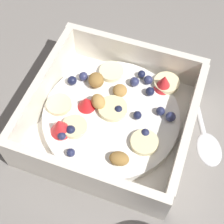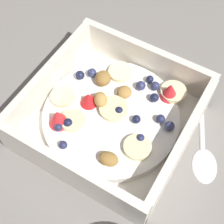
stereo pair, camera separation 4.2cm
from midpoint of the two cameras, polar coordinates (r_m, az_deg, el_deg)
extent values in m
plane|color=gray|center=(0.45, -2.54, -1.52)|extent=(2.40, 2.40, 0.00)
cube|color=white|center=(0.45, -2.72, -1.92)|extent=(0.20, 0.20, 0.01)
cube|color=white|center=(0.48, 1.41, 9.12)|extent=(0.20, 0.01, 0.06)
cube|color=white|center=(0.39, -8.17, -11.69)|extent=(0.20, 0.01, 0.06)
cube|color=white|center=(0.41, 9.75, -4.05)|extent=(0.01, 0.18, 0.06)
cube|color=white|center=(0.45, -14.26, 3.33)|extent=(0.01, 0.18, 0.06)
cylinder|color=white|center=(0.43, -2.78, -1.11)|extent=(0.18, 0.18, 0.01)
cylinder|color=beige|center=(0.46, 6.77, 4.79)|extent=(0.05, 0.05, 0.01)
cylinder|color=#F4EAB7|center=(0.46, -2.72, 6.76)|extent=(0.04, 0.04, 0.01)
cylinder|color=beige|center=(0.44, -11.81, 1.03)|extent=(0.05, 0.05, 0.01)
cylinder|color=beige|center=(0.40, 2.62, -5.50)|extent=(0.05, 0.05, 0.01)
cylinder|color=beige|center=(0.43, -2.82, -0.09)|extent=(0.05, 0.05, 0.01)
cylinder|color=beige|center=(0.42, -9.35, -2.77)|extent=(0.05, 0.05, 0.01)
cone|color=red|center=(0.44, 6.25, 4.91)|extent=(0.03, 0.03, 0.03)
cone|color=red|center=(0.41, -11.87, -2.61)|extent=(0.04, 0.04, 0.03)
cone|color=red|center=(0.43, -7.29, 1.43)|extent=(0.03, 0.03, 0.02)
sphere|color=#23284C|center=(0.43, 5.57, -0.06)|extent=(0.01, 0.01, 0.01)
sphere|color=#191E3D|center=(0.46, -9.54, 5.17)|extent=(0.01, 0.01, 0.01)
sphere|color=#191E3D|center=(0.42, -1.95, -0.32)|extent=(0.01, 0.01, 0.01)
sphere|color=#191E3D|center=(0.42, 1.51, -0.81)|extent=(0.01, 0.01, 0.01)
sphere|color=navy|center=(0.45, 3.62, 5.35)|extent=(0.01, 0.01, 0.01)
sphere|color=navy|center=(0.45, 1.20, 5.04)|extent=(0.01, 0.01, 0.01)
sphere|color=#23284C|center=(0.41, -11.56, -4.29)|extent=(0.01, 0.01, 0.01)
sphere|color=#191E3D|center=(0.46, 2.49, 6.35)|extent=(0.01, 0.01, 0.01)
sphere|color=#191E3D|center=(0.44, 3.86, 3.35)|extent=(0.01, 0.01, 0.01)
sphere|color=navy|center=(0.46, -7.59, 5.92)|extent=(0.01, 0.01, 0.01)
sphere|color=navy|center=(0.42, 7.26, -1.03)|extent=(0.01, 0.01, 0.01)
sphere|color=#23284C|center=(0.40, -10.14, -7.16)|extent=(0.01, 0.01, 0.01)
sphere|color=#191E3D|center=(0.42, -10.06, -3.31)|extent=(0.01, 0.01, 0.01)
sphere|color=#23284C|center=(0.41, 2.82, -3.87)|extent=(0.01, 0.01, 0.01)
ellipsoid|color=#AD7F42|center=(0.44, -0.95, 3.39)|extent=(0.02, 0.02, 0.01)
ellipsoid|color=tan|center=(0.43, -5.14, 1.72)|extent=(0.03, 0.03, 0.02)
ellipsoid|color=olive|center=(0.45, -5.46, 5.29)|extent=(0.03, 0.03, 0.02)
ellipsoid|color=olive|center=(0.39, -1.87, -8.28)|extent=(0.03, 0.02, 0.01)
ellipsoid|color=silver|center=(0.44, 13.75, -6.79)|extent=(0.05, 0.06, 0.01)
cylinder|color=silver|center=(0.48, 11.75, 2.50)|extent=(0.06, 0.12, 0.01)
camera|label=1|loc=(0.02, -92.87, -4.59)|focal=53.11mm
camera|label=2|loc=(0.02, 87.13, 4.59)|focal=53.11mm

